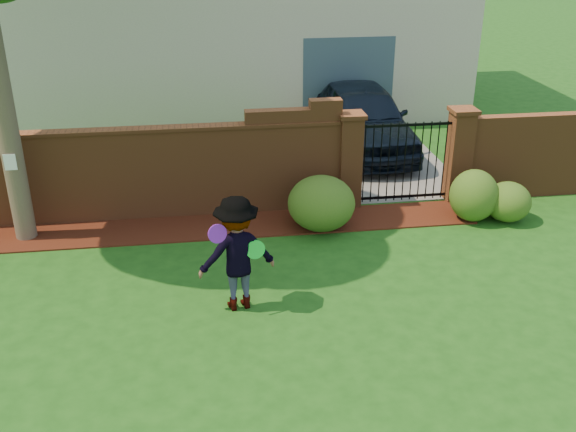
{
  "coord_description": "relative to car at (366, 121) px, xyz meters",
  "views": [
    {
      "loc": [
        -0.47,
        -7.74,
        5.31
      ],
      "look_at": [
        0.83,
        1.4,
        1.05
      ],
      "focal_mm": 41.32,
      "sensor_mm": 36.0,
      "label": 1
    }
  ],
  "objects": [
    {
      "name": "paper_notice",
      "position": [
        -7.09,
        -3.8,
        0.71
      ],
      "size": [
        0.2,
        0.01,
        0.28
      ],
      "primitive_type": "cube",
      "color": "white",
      "rests_on": "tree"
    },
    {
      "name": "brick_wall",
      "position": [
        -5.5,
        -3.01,
        0.13
      ],
      "size": [
        8.7,
        0.31,
        2.16
      ],
      "color": "brown",
      "rests_on": "ground"
    },
    {
      "name": "pillar_right",
      "position": [
        1.11,
        -3.01,
        0.16
      ],
      "size": [
        0.5,
        0.5,
        1.88
      ],
      "color": "brown",
      "rests_on": "ground"
    },
    {
      "name": "shrub_right",
      "position": [
        1.7,
        -4.12,
        -0.42
      ],
      "size": [
        0.85,
        0.85,
        0.75
      ],
      "primitive_type": "ellipsoid",
      "color": "#275018",
      "rests_on": "ground"
    },
    {
      "name": "car",
      "position": [
        0.0,
        0.0,
        0.0
      ],
      "size": [
        1.94,
        4.69,
        1.59
      ],
      "primitive_type": "imported",
      "rotation": [
        0.0,
        0.0,
        0.01
      ],
      "color": "black",
      "rests_on": "ground"
    },
    {
      "name": "driveway",
      "position": [
        0.01,
        0.99,
        -0.79
      ],
      "size": [
        3.2,
        8.0,
        0.01
      ],
      "primitive_type": "cube",
      "color": "slate",
      "rests_on": "ground"
    },
    {
      "name": "ground",
      "position": [
        -3.49,
        -7.01,
        -0.8
      ],
      "size": [
        80.0,
        80.0,
        0.01
      ],
      "primitive_type": "cube",
      "color": "#194912",
      "rests_on": "ground"
    },
    {
      "name": "man",
      "position": [
        -3.5,
        -6.42,
        0.08
      ],
      "size": [
        1.22,
        0.84,
        1.74
      ],
      "primitive_type": "imported",
      "rotation": [
        0.0,
        0.0,
        3.32
      ],
      "color": "gray",
      "rests_on": "ground"
    },
    {
      "name": "frisbee_purple",
      "position": [
        -3.78,
        -6.63,
        0.53
      ],
      "size": [
        0.28,
        0.16,
        0.27
      ],
      "primitive_type": "cylinder",
      "rotation": [
        1.36,
        0.0,
        0.32
      ],
      "color": "purple",
      "rests_on": "man"
    },
    {
      "name": "brick_wall_return",
      "position": [
        3.11,
        -3.01,
        0.06
      ],
      "size": [
        4.0,
        0.25,
        1.7
      ],
      "primitive_type": "cube",
      "color": "brown",
      "rests_on": "ground"
    },
    {
      "name": "iron_gate",
      "position": [
        0.01,
        -3.01,
        0.06
      ],
      "size": [
        1.78,
        0.03,
        1.6
      ],
      "color": "black",
      "rests_on": "ground"
    },
    {
      "name": "frisbee_green",
      "position": [
        -3.25,
        -6.51,
        0.19
      ],
      "size": [
        0.29,
        0.11,
        0.28
      ],
      "primitive_type": "cylinder",
      "rotation": [
        1.43,
        0.0,
        0.16
      ],
      "color": "#1CD53A",
      "rests_on": "man"
    },
    {
      "name": "mulch_bed",
      "position": [
        -4.44,
        -3.68,
        -0.78
      ],
      "size": [
        11.1,
        1.08,
        0.03
      ],
      "primitive_type": "cube",
      "color": "#37130A",
      "rests_on": "ground"
    },
    {
      "name": "shrub_middle",
      "position": [
        1.06,
        -4.01,
        -0.3
      ],
      "size": [
        0.9,
        0.9,
        0.99
      ],
      "primitive_type": "ellipsoid",
      "color": "#275018",
      "rests_on": "ground"
    },
    {
      "name": "shrub_left",
      "position": [
        -1.82,
        -3.98,
        -0.29
      ],
      "size": [
        1.22,
        1.22,
        1.0
      ],
      "primitive_type": "ellipsoid",
      "color": "#275018",
      "rests_on": "ground"
    },
    {
      "name": "pillar_left",
      "position": [
        -1.09,
        -3.01,
        0.16
      ],
      "size": [
        0.5,
        0.5,
        1.88
      ],
      "color": "brown",
      "rests_on": "ground"
    }
  ]
}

